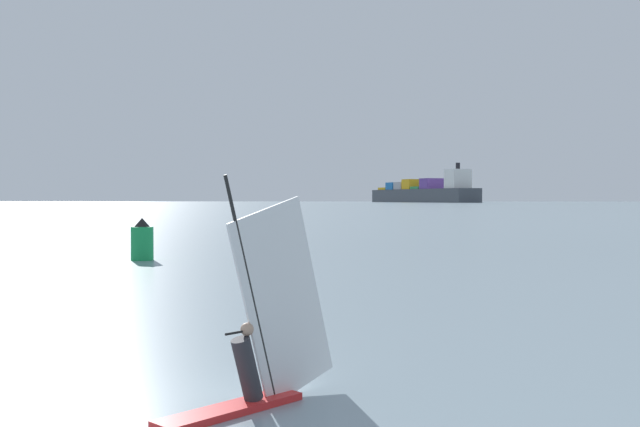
# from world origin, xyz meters

# --- Properties ---
(windsurfer) EXTENTS (2.68, 3.04, 3.93)m
(windsurfer) POSITION_xyz_m (2.82, 3.00, 1.00)
(windsurfer) COLOR red
(windsurfer) RESTS_ON ground_plane
(cargo_ship) EXTENTS (96.88, 166.10, 37.15)m
(cargo_ship) POSITION_xyz_m (73.02, 727.54, 9.94)
(cargo_ship) COLOR #3F444C
(cargo_ship) RESTS_ON ground_plane
(distant_headland) EXTENTS (909.19, 462.03, 25.75)m
(distant_headland) POSITION_xyz_m (543.31, 1603.31, 12.87)
(distant_headland) COLOR #4C564C
(distant_headland) RESTS_ON ground_plane
(channel_buoy) EXTENTS (1.25, 1.25, 2.38)m
(channel_buoy) POSITION_xyz_m (-7.53, 31.04, 1.08)
(channel_buoy) COLOR #19994C
(channel_buoy) RESTS_ON ground_plane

